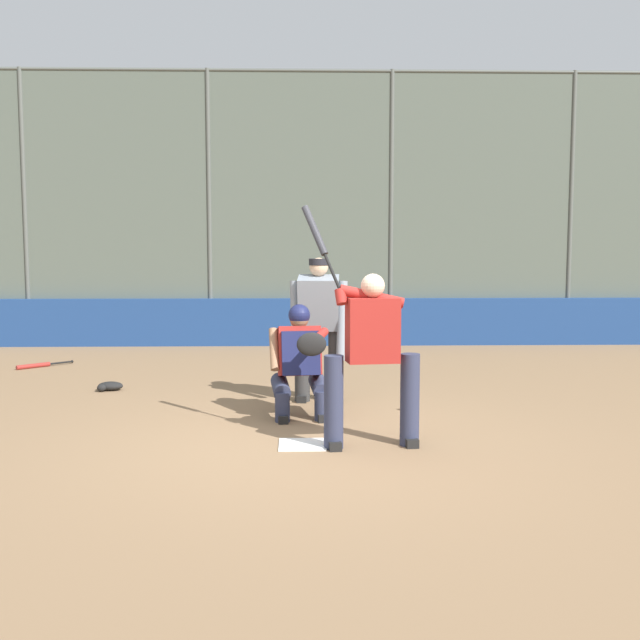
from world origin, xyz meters
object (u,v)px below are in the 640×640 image
at_px(umpire_home, 319,325).
at_px(spare_bat_near_backstop, 38,365).
at_px(fielding_glove_on_dirt, 109,386).
at_px(catcher_behind_plate, 300,359).
at_px(batter_at_plate, 371,353).
at_px(baseball_loose, 404,407).

bearing_deg(umpire_home, spare_bat_near_backstop, -26.79).
bearing_deg(spare_bat_near_backstop, fielding_glove_on_dirt, 87.11).
relative_size(catcher_behind_plate, umpire_home, 0.71).
relative_size(catcher_behind_plate, spare_bat_near_backstop, 1.77).
xyz_separation_m(batter_at_plate, spare_bat_near_backstop, (4.56, -4.53, -0.82)).
bearing_deg(umpire_home, baseball_loose, 158.93).
relative_size(umpire_home, baseball_loose, 22.68).
bearing_deg(umpire_home, catcher_behind_plate, 79.82).
relative_size(spare_bat_near_backstop, fielding_glove_on_dirt, 2.17).
bearing_deg(batter_at_plate, baseball_loose, -115.74).
bearing_deg(baseball_loose, spare_bat_near_backstop, -30.96).
bearing_deg(spare_bat_near_backstop, batter_at_plate, 92.40).
height_order(catcher_behind_plate, spare_bat_near_backstop, catcher_behind_plate).
relative_size(batter_at_plate, fielding_glove_on_dirt, 7.02).
bearing_deg(fielding_glove_on_dirt, spare_bat_near_backstop, -50.12).
bearing_deg(umpire_home, fielding_glove_on_dirt, -11.01).
bearing_deg(fielding_glove_on_dirt, umpire_home, 163.82).
bearing_deg(baseball_loose, fielding_glove_on_dirt, -18.95).
bearing_deg(batter_at_plate, umpire_home, -84.72).
xyz_separation_m(umpire_home, fielding_glove_on_dirt, (2.61, -0.76, -0.85)).
xyz_separation_m(umpire_home, baseball_loose, (-0.93, 0.46, -0.86)).
bearing_deg(spare_bat_near_backstop, catcher_behind_plate, 96.61).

